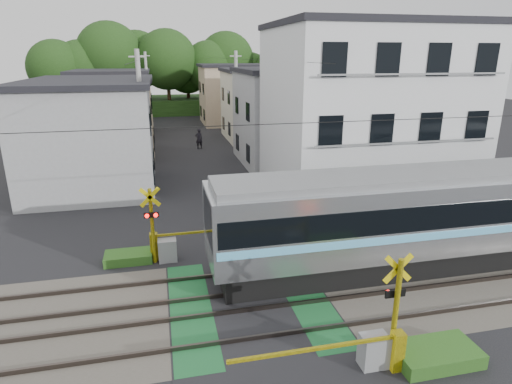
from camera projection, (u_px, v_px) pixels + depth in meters
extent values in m
plane|color=black|center=(250.00, 302.00, 13.92)|extent=(120.00, 120.00, 0.00)
cube|color=#47423A|center=(250.00, 302.00, 13.92)|extent=(120.00, 6.00, 0.00)
cube|color=black|center=(250.00, 302.00, 13.92)|extent=(5.20, 120.00, 0.00)
cube|color=#145126|center=(191.00, 310.00, 13.52)|extent=(1.30, 6.00, 0.00)
cube|color=#145126|center=(305.00, 295.00, 14.32)|extent=(1.30, 6.00, 0.00)
cube|color=#3F3833|center=(263.00, 336.00, 12.14)|extent=(120.00, 0.08, 0.14)
cube|color=#3F3833|center=(253.00, 309.00, 13.44)|extent=(120.00, 0.08, 0.14)
cube|color=#3F3833|center=(247.00, 293.00, 14.37)|extent=(120.00, 0.08, 0.14)
cube|color=#3F3833|center=(239.00, 273.00, 15.67)|extent=(120.00, 0.08, 0.14)
cube|color=black|center=(440.00, 251.00, 16.54)|extent=(17.21, 2.37, 0.90)
cube|color=black|center=(285.00, 272.00, 15.27)|extent=(2.39, 2.19, 0.60)
cube|color=#B7BCC1|center=(447.00, 209.00, 16.01)|extent=(17.92, 2.79, 2.59)
cube|color=black|center=(448.00, 201.00, 15.91)|extent=(17.64, 2.83, 0.88)
cube|color=#60BFF2|center=(445.00, 218.00, 16.12)|extent=(17.74, 2.82, 0.28)
cube|color=slate|center=(452.00, 172.00, 15.57)|extent=(17.56, 2.29, 0.24)
cube|color=black|center=(209.00, 218.00, 14.02)|extent=(0.10, 2.40, 1.55)
cylinder|color=yellow|center=(395.00, 313.00, 10.75)|extent=(0.14, 0.14, 3.00)
cube|color=yellow|center=(398.00, 268.00, 10.48)|extent=(0.77, 0.05, 0.77)
cube|color=yellow|center=(398.00, 268.00, 10.48)|extent=(0.77, 0.05, 0.77)
cube|color=black|center=(395.00, 294.00, 10.69)|extent=(0.55, 0.05, 0.20)
sphere|color=#FF0C07|center=(388.00, 293.00, 10.71)|extent=(0.16, 0.16, 0.16)
sphere|color=#FF0C07|center=(400.00, 292.00, 10.78)|extent=(0.16, 0.16, 0.16)
cube|color=gray|center=(374.00, 351.00, 10.97)|extent=(0.70, 0.50, 0.90)
cube|color=yellow|center=(397.00, 351.00, 10.81)|extent=(0.30, 0.30, 1.10)
cube|color=yellow|center=(313.00, 349.00, 10.20)|extent=(4.20, 0.08, 0.08)
cylinder|color=yellow|center=(152.00, 226.00, 16.18)|extent=(0.14, 0.14, 3.00)
cube|color=yellow|center=(150.00, 197.00, 15.71)|extent=(0.77, 0.05, 0.77)
cube|color=yellow|center=(150.00, 197.00, 15.71)|extent=(0.77, 0.05, 0.77)
cube|color=black|center=(151.00, 215.00, 15.93)|extent=(0.55, 0.05, 0.20)
sphere|color=#FF0C07|center=(147.00, 216.00, 15.84)|extent=(0.16, 0.16, 0.16)
sphere|color=#FF0C07|center=(156.00, 215.00, 15.91)|extent=(0.16, 0.16, 0.16)
cube|color=gray|center=(168.00, 250.00, 16.60)|extent=(0.70, 0.50, 0.90)
cube|color=yellow|center=(154.00, 247.00, 16.70)|extent=(0.30, 0.30, 1.10)
cube|color=yellow|center=(211.00, 231.00, 17.03)|extent=(4.20, 0.08, 0.08)
cube|color=silver|center=(366.00, 117.00, 23.15)|extent=(10.00, 8.00, 9.00)
cube|color=black|center=(374.00, 25.00, 21.72)|extent=(10.20, 8.16, 0.30)
cube|color=black|center=(327.00, 197.00, 19.55)|extent=(1.10, 0.06, 1.40)
cube|color=black|center=(376.00, 193.00, 20.06)|extent=(1.10, 0.06, 1.40)
cube|color=black|center=(423.00, 190.00, 20.58)|extent=(1.10, 0.06, 1.40)
cube|color=black|center=(467.00, 186.00, 21.09)|extent=(1.10, 0.06, 1.40)
cube|color=gray|center=(401.00, 205.00, 20.31)|extent=(9.00, 0.06, 0.08)
cube|color=black|center=(331.00, 132.00, 18.63)|extent=(1.10, 0.06, 1.40)
cube|color=black|center=(382.00, 130.00, 19.15)|extent=(1.10, 0.06, 1.40)
cube|color=black|center=(431.00, 128.00, 19.66)|extent=(1.10, 0.06, 1.40)
cube|color=black|center=(477.00, 126.00, 20.18)|extent=(1.10, 0.06, 1.40)
cube|color=gray|center=(408.00, 142.00, 19.39)|extent=(9.00, 0.06, 0.08)
cube|color=black|center=(335.00, 60.00, 17.71)|extent=(1.10, 0.06, 1.40)
cube|color=black|center=(388.00, 60.00, 18.23)|extent=(1.10, 0.06, 1.40)
cube|color=black|center=(439.00, 59.00, 18.74)|extent=(1.10, 0.06, 1.40)
cube|color=black|center=(487.00, 59.00, 19.26)|extent=(1.10, 0.06, 1.40)
cube|color=gray|center=(416.00, 74.00, 18.47)|extent=(9.00, 0.06, 0.08)
cube|color=#9EA0A3|center=(89.00, 140.00, 24.64)|extent=(7.00, 7.00, 6.00)
cube|color=black|center=(82.00, 84.00, 23.67)|extent=(7.35, 7.35, 0.30)
cube|color=black|center=(154.00, 173.00, 24.27)|extent=(0.06, 1.00, 1.20)
cube|color=black|center=(154.00, 159.00, 27.52)|extent=(0.06, 1.00, 1.20)
cube|color=black|center=(150.00, 124.00, 23.42)|extent=(0.06, 1.00, 1.20)
cube|color=black|center=(151.00, 115.00, 26.67)|extent=(0.06, 1.00, 1.20)
cube|color=#9EA0A3|center=(290.00, 119.00, 31.07)|extent=(7.00, 8.00, 6.50)
cube|color=black|center=(291.00, 70.00, 30.03)|extent=(7.35, 8.40, 0.30)
cube|color=black|center=(248.00, 153.00, 29.07)|extent=(0.06, 1.00, 1.20)
cube|color=black|center=(237.00, 142.00, 32.78)|extent=(0.06, 1.00, 1.20)
cube|color=black|center=(248.00, 112.00, 28.21)|extent=(0.06, 1.00, 1.20)
cube|color=black|center=(237.00, 105.00, 31.92)|extent=(0.06, 1.00, 1.20)
cube|color=tan|center=(99.00, 120.00, 32.92)|extent=(8.00, 7.00, 5.80)
cube|color=black|center=(94.00, 79.00, 31.98)|extent=(8.40, 7.35, 0.30)
cube|color=black|center=(154.00, 143.00, 32.63)|extent=(0.06, 1.00, 1.20)
cube|color=black|center=(154.00, 135.00, 35.88)|extent=(0.06, 1.00, 1.20)
cube|color=black|center=(151.00, 105.00, 31.77)|extent=(0.06, 1.00, 1.20)
cube|color=black|center=(152.00, 101.00, 35.02)|extent=(0.06, 1.00, 1.20)
cube|color=beige|center=(263.00, 106.00, 40.48)|extent=(7.00, 7.00, 6.20)
cube|color=black|center=(263.00, 70.00, 39.49)|extent=(7.35, 7.35, 0.30)
cube|color=black|center=(229.00, 129.00, 38.67)|extent=(0.06, 1.00, 1.20)
cube|color=black|center=(223.00, 123.00, 41.92)|extent=(0.06, 1.00, 1.20)
cube|color=black|center=(229.00, 97.00, 37.81)|extent=(0.06, 1.00, 1.20)
cube|color=black|center=(223.00, 94.00, 41.06)|extent=(0.06, 1.00, 1.20)
cube|color=tan|center=(113.00, 105.00, 42.21)|extent=(7.00, 8.00, 6.00)
cube|color=black|center=(110.00, 71.00, 41.25)|extent=(7.35, 8.40, 0.30)
cube|color=black|center=(151.00, 124.00, 41.62)|extent=(0.06, 1.00, 1.20)
cube|color=black|center=(151.00, 118.00, 45.33)|extent=(0.06, 1.00, 1.20)
cube|color=black|center=(149.00, 94.00, 40.76)|extent=(0.06, 1.00, 1.20)
cube|color=black|center=(149.00, 91.00, 44.47)|extent=(0.06, 1.00, 1.20)
cube|color=tan|center=(237.00, 95.00, 49.59)|extent=(8.00, 7.00, 6.40)
cube|color=black|center=(236.00, 65.00, 48.56)|extent=(8.40, 7.35, 0.30)
cube|color=black|center=(204.00, 115.00, 47.70)|extent=(0.06, 1.00, 1.20)
cube|color=black|center=(201.00, 111.00, 50.95)|extent=(0.06, 1.00, 1.20)
cube|color=black|center=(203.00, 89.00, 46.84)|extent=(0.06, 1.00, 1.20)
cube|color=black|center=(200.00, 87.00, 50.09)|extent=(0.06, 1.00, 1.20)
cube|color=#1F3F15|center=(176.00, 105.00, 60.04)|extent=(40.00, 10.00, 2.00)
cylinder|color=#332114|center=(61.00, 100.00, 52.21)|extent=(0.50, 0.50, 4.75)
sphere|color=#1F3F15|center=(56.00, 68.00, 51.05)|extent=(6.65, 6.65, 6.65)
cylinder|color=#332114|center=(85.00, 99.00, 53.90)|extent=(0.50, 0.50, 4.75)
sphere|color=#1F3F15|center=(82.00, 68.00, 52.73)|extent=(6.65, 6.65, 6.65)
cylinder|color=#332114|center=(114.00, 93.00, 55.08)|extent=(0.50, 0.50, 5.87)
sphere|color=#1F3F15|center=(110.00, 55.00, 53.64)|extent=(8.22, 8.22, 8.22)
cylinder|color=#332114|center=(140.00, 93.00, 58.37)|extent=(0.50, 0.50, 5.42)
sphere|color=#1F3F15|center=(137.00, 60.00, 57.04)|extent=(7.59, 7.59, 7.59)
cylinder|color=#332114|center=(169.00, 94.00, 56.18)|extent=(0.50, 0.50, 5.46)
sphere|color=#1F3F15|center=(167.00, 60.00, 54.84)|extent=(7.64, 7.64, 7.64)
cylinder|color=#332114|center=(189.00, 97.00, 59.17)|extent=(0.50, 0.50, 4.29)
sphere|color=#1F3F15|center=(187.00, 71.00, 58.12)|extent=(6.00, 6.00, 6.00)
cylinder|color=#332114|center=(210.00, 96.00, 58.17)|extent=(0.50, 0.50, 4.77)
sphere|color=#1F3F15|center=(209.00, 66.00, 57.00)|extent=(6.68, 6.68, 6.68)
cylinder|color=#332114|center=(227.00, 92.00, 59.76)|extent=(0.50, 0.50, 5.39)
sphere|color=#1F3F15|center=(226.00, 60.00, 58.44)|extent=(7.54, 7.54, 7.54)
cylinder|color=#332114|center=(250.00, 96.00, 61.42)|extent=(0.50, 0.50, 4.04)
sphere|color=#1F3F15|center=(250.00, 73.00, 60.43)|extent=(5.65, 5.65, 5.65)
cylinder|color=#332114|center=(279.00, 96.00, 58.50)|extent=(0.50, 0.50, 4.62)
sphere|color=#1F3F15|center=(280.00, 68.00, 57.37)|extent=(6.47, 6.47, 6.47)
cube|color=black|center=(413.00, 119.00, 14.58)|extent=(60.00, 0.02, 0.02)
cylinder|color=#A5A5A0|center=(143.00, 124.00, 24.05)|extent=(0.26, 0.26, 8.00)
cube|color=#A5A5A0|center=(137.00, 57.00, 22.95)|extent=(0.90, 0.08, 0.08)
cylinder|color=#A5A5A0|center=(236.00, 104.00, 33.88)|extent=(0.26, 0.26, 8.00)
cube|color=#A5A5A0|center=(236.00, 56.00, 32.78)|extent=(0.90, 0.08, 0.08)
cylinder|color=#A5A5A0|center=(148.00, 93.00, 43.55)|extent=(0.26, 0.26, 8.00)
cube|color=#A5A5A0|center=(145.00, 56.00, 42.45)|extent=(0.90, 0.08, 0.08)
cube|color=black|center=(143.00, 59.00, 32.76)|extent=(0.02, 42.00, 0.02)
cube|color=black|center=(233.00, 59.00, 34.23)|extent=(0.02, 42.00, 0.02)
imported|color=black|center=(199.00, 139.00, 36.45)|extent=(0.71, 0.55, 1.72)
cube|color=#2D5E1E|center=(436.00, 354.00, 11.22)|extent=(2.20, 1.20, 0.40)
cube|color=#2D5E1E|center=(129.00, 257.00, 16.65)|extent=(1.80, 1.00, 0.36)
cube|color=#2D5E1E|center=(342.00, 245.00, 17.81)|extent=(1.50, 0.90, 0.30)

